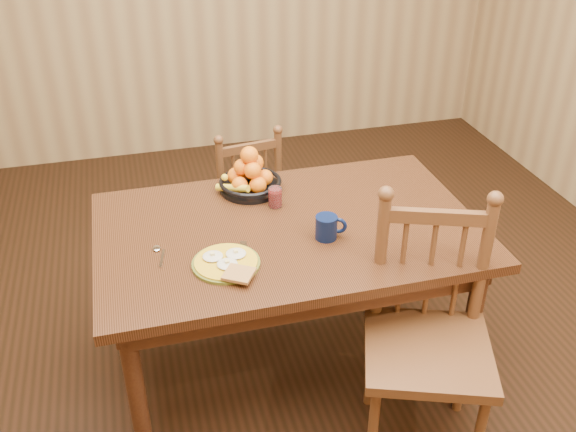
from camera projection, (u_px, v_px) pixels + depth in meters
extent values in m
cube|color=black|center=(288.00, 358.00, 3.09)|extent=(4.50, 5.00, 0.01)
cube|color=black|center=(288.00, 231.00, 2.72)|extent=(1.60, 1.00, 0.04)
cube|color=#32170E|center=(266.00, 198.00, 3.10)|extent=(1.40, 0.04, 0.10)
cube|color=#32170E|center=(317.00, 305.00, 2.41)|extent=(1.40, 0.04, 0.10)
cube|color=#32170E|center=(441.00, 222.00, 2.91)|extent=(0.04, 0.84, 0.10)
cube|color=#32170E|center=(116.00, 270.00, 2.59)|extent=(0.04, 0.84, 0.10)
cylinder|color=#32170E|center=(137.00, 395.00, 2.42)|extent=(0.07, 0.07, 0.70)
cylinder|color=#32170E|center=(471.00, 331.00, 2.73)|extent=(0.07, 0.07, 0.70)
cylinder|color=#32170E|center=(126.00, 273.00, 3.09)|extent=(0.07, 0.07, 0.70)
cylinder|color=#32170E|center=(396.00, 233.00, 3.39)|extent=(0.07, 0.07, 0.70)
cube|color=#553219|center=(241.00, 199.00, 3.61)|extent=(0.44, 0.42, 0.04)
cylinder|color=#553219|center=(259.00, 212.00, 3.89)|extent=(0.03, 0.03, 0.38)
cylinder|color=#553219|center=(208.00, 223.00, 3.78)|extent=(0.03, 0.03, 0.38)
cylinder|color=#553219|center=(278.00, 237.00, 3.65)|extent=(0.03, 0.03, 0.38)
cylinder|color=#553219|center=(224.00, 250.00, 3.55)|extent=(0.03, 0.03, 0.38)
cylinder|color=#553219|center=(278.00, 170.00, 3.41)|extent=(0.04, 0.04, 0.46)
cylinder|color=#553219|center=(221.00, 181.00, 3.30)|extent=(0.04, 0.04, 0.46)
cylinder|color=#553219|center=(250.00, 183.00, 3.38)|extent=(0.02, 0.02, 0.35)
cube|color=#553219|center=(249.00, 148.00, 3.28)|extent=(0.32, 0.07, 0.04)
cube|color=#553219|center=(428.00, 352.00, 2.43)|extent=(0.60, 0.59, 0.04)
cylinder|color=#553219|center=(373.00, 432.00, 2.42)|extent=(0.04, 0.04, 0.47)
cylinder|color=#553219|center=(371.00, 363.00, 2.73)|extent=(0.04, 0.04, 0.47)
cylinder|color=#553219|center=(464.00, 370.00, 2.70)|extent=(0.04, 0.04, 0.47)
cylinder|color=#553219|center=(380.00, 257.00, 2.48)|extent=(0.05, 0.05, 0.56)
cylinder|color=#553219|center=(483.00, 263.00, 2.44)|extent=(0.05, 0.05, 0.56)
cylinder|color=#553219|center=(430.00, 272.00, 2.49)|extent=(0.02, 0.02, 0.43)
cube|color=#553219|center=(437.00, 217.00, 2.36)|extent=(0.38, 0.17, 0.05)
cylinder|color=#59601E|center=(226.00, 263.00, 2.46)|extent=(0.26, 0.26, 0.01)
cylinder|color=gold|center=(226.00, 262.00, 2.46)|extent=(0.24, 0.24, 0.01)
ellipsoid|color=silver|center=(213.00, 256.00, 2.47)|extent=(0.08, 0.08, 0.01)
cube|color=#F2E08C|center=(213.00, 254.00, 2.47)|extent=(0.02, 0.02, 0.01)
ellipsoid|color=silver|center=(236.00, 254.00, 2.49)|extent=(0.08, 0.08, 0.01)
cube|color=#F2E08C|center=(236.00, 251.00, 2.48)|extent=(0.02, 0.02, 0.01)
ellipsoid|color=silver|center=(227.00, 264.00, 2.43)|extent=(0.08, 0.08, 0.01)
cube|color=#F2E08C|center=(227.00, 262.00, 2.42)|extent=(0.02, 0.02, 0.01)
cube|color=brown|center=(239.00, 274.00, 2.37)|extent=(0.14, 0.14, 0.01)
cube|color=silver|center=(245.00, 256.00, 2.50)|extent=(0.03, 0.15, 0.00)
cube|color=silver|center=(244.00, 244.00, 2.58)|extent=(0.03, 0.05, 0.00)
cube|color=silver|center=(162.00, 258.00, 2.49)|extent=(0.03, 0.12, 0.00)
ellipsoid|color=silver|center=(157.00, 248.00, 2.55)|extent=(0.03, 0.04, 0.01)
cylinder|color=#091434|center=(326.00, 227.00, 2.60)|extent=(0.09, 0.09, 0.10)
torus|color=#091434|center=(338.00, 226.00, 2.61)|extent=(0.07, 0.04, 0.07)
cylinder|color=black|center=(327.00, 218.00, 2.58)|extent=(0.08, 0.08, 0.00)
cylinder|color=silver|center=(275.00, 197.00, 2.82)|extent=(0.06, 0.06, 0.09)
cylinder|color=maroon|center=(275.00, 199.00, 2.83)|extent=(0.05, 0.05, 0.07)
cylinder|color=black|center=(250.00, 188.00, 2.97)|extent=(0.28, 0.28, 0.02)
torus|color=black|center=(250.00, 181.00, 2.95)|extent=(0.29, 0.29, 0.02)
cylinder|color=black|center=(251.00, 190.00, 2.97)|extent=(0.10, 0.10, 0.01)
sphere|color=orange|center=(265.00, 177.00, 2.96)|extent=(0.07, 0.07, 0.07)
sphere|color=orange|center=(252.00, 172.00, 3.00)|extent=(0.08, 0.08, 0.08)
sphere|color=orange|center=(236.00, 176.00, 2.96)|extent=(0.08, 0.08, 0.08)
sphere|color=orange|center=(240.00, 185.00, 2.90)|extent=(0.07, 0.07, 0.07)
sphere|color=orange|center=(258.00, 185.00, 2.89)|extent=(0.08, 0.08, 0.08)
sphere|color=orange|center=(255.00, 163.00, 2.94)|extent=(0.08, 0.08, 0.08)
sphere|color=orange|center=(242.00, 167.00, 2.91)|extent=(0.07, 0.07, 0.07)
sphere|color=orange|center=(253.00, 170.00, 2.88)|extent=(0.08, 0.08, 0.08)
sphere|color=orange|center=(249.00, 155.00, 2.88)|extent=(0.08, 0.08, 0.08)
cylinder|color=yellow|center=(233.00, 188.00, 2.90)|extent=(0.10, 0.17, 0.07)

